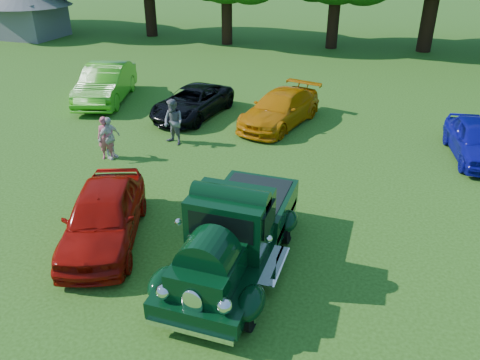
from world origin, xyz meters
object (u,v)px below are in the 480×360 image
(red_convertible, at_px, (103,215))
(spectator_grey, at_px, (173,122))
(spectator_white, at_px, (109,138))
(back_car_lime, at_px, (106,84))
(spectator_pink, at_px, (106,138))
(back_car_blue, at_px, (477,140))
(hero_pickup, at_px, (234,234))
(back_car_orange, at_px, (280,109))
(back_car_black, at_px, (192,102))
(gazebo, at_px, (28,4))

(red_convertible, relative_size, spectator_grey, 2.49)
(spectator_grey, distance_m, spectator_white, 2.39)
(back_car_lime, height_order, spectator_grey, spectator_grey)
(back_car_lime, relative_size, spectator_pink, 3.36)
(red_convertible, distance_m, back_car_blue, 12.47)
(hero_pickup, height_order, back_car_orange, hero_pickup)
(back_car_orange, bearing_deg, back_car_lime, -169.04)
(back_car_blue, bearing_deg, red_convertible, -147.11)
(spectator_grey, bearing_deg, red_convertible, -58.80)
(spectator_pink, xyz_separation_m, spectator_grey, (1.62, 1.90, 0.10))
(spectator_pink, xyz_separation_m, spectator_white, (0.10, 0.06, -0.01))
(back_car_orange, height_order, spectator_grey, spectator_grey)
(back_car_orange, relative_size, spectator_pink, 3.08)
(back_car_black, height_order, spectator_pink, spectator_pink)
(back_car_black, bearing_deg, red_convertible, -72.95)
(red_convertible, distance_m, back_car_black, 9.33)
(hero_pickup, distance_m, back_car_orange, 9.42)
(red_convertible, distance_m, spectator_white, 5.04)
(hero_pickup, distance_m, red_convertible, 3.41)
(back_car_lime, height_order, back_car_black, back_car_lime)
(back_car_lime, distance_m, spectator_pink, 6.59)
(back_car_lime, xyz_separation_m, back_car_orange, (8.36, -0.46, -0.16))
(back_car_orange, height_order, back_car_blue, back_car_blue)
(back_car_lime, height_order, back_car_orange, back_car_lime)
(hero_pickup, bearing_deg, back_car_black, 118.78)
(back_car_blue, xyz_separation_m, gazebo, (-29.56, 13.34, 1.73))
(spectator_pink, bearing_deg, back_car_orange, 26.98)
(hero_pickup, distance_m, back_car_black, 10.45)
(red_convertible, relative_size, back_car_lime, 0.83)
(back_car_blue, distance_m, gazebo, 32.48)
(hero_pickup, height_order, spectator_white, hero_pickup)
(back_car_black, bearing_deg, spectator_white, -94.11)
(back_car_orange, bearing_deg, hero_pickup, -68.09)
(red_convertible, bearing_deg, spectator_white, 99.43)
(back_car_black, distance_m, back_car_blue, 10.97)
(red_convertible, relative_size, back_car_blue, 1.07)
(back_car_orange, distance_m, back_car_blue, 7.25)
(back_car_lime, xyz_separation_m, back_car_black, (4.61, -0.64, -0.21))
(back_car_orange, xyz_separation_m, back_car_blue, (7.17, -1.06, 0.00))
(hero_pickup, xyz_separation_m, back_car_lime, (-9.64, 9.80, -0.04))
(back_car_black, relative_size, spectator_grey, 2.63)
(back_car_blue, distance_m, spectator_white, 12.53)
(gazebo, bearing_deg, back_car_blue, -24.28)
(back_car_orange, height_order, spectator_white, spectator_white)
(red_convertible, distance_m, spectator_pink, 5.04)
(hero_pickup, bearing_deg, spectator_grey, 125.96)
(hero_pickup, relative_size, back_car_black, 1.16)
(spectator_grey, xyz_separation_m, gazebo, (-19.21, 15.46, 1.56))
(spectator_grey, bearing_deg, spectator_white, -108.16)
(back_car_lime, relative_size, spectator_white, 3.39)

